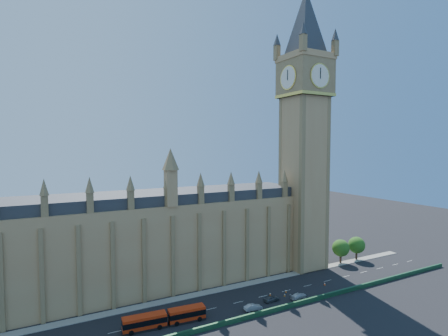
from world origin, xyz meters
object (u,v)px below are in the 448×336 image
car_silver (253,307)px  car_grey (272,299)px  red_bus (165,318)px  car_white (299,296)px

car_silver → car_grey: bearing=-67.6°
car_grey → car_silver: (-7.14, -1.97, 0.01)m
red_bus → car_silver: 22.37m
car_white → car_silver: bearing=84.1°
red_bus → car_silver: red_bus is taller
car_grey → car_white: car_grey is taller
red_bus → car_silver: bearing=-3.4°
car_grey → car_silver: car_silver is taller
red_bus → car_grey: size_ratio=4.34×
car_silver → car_white: car_silver is taller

